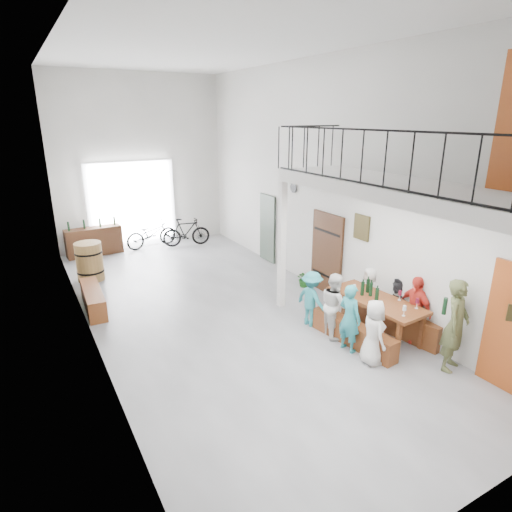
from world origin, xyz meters
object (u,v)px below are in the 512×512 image
side_bench (93,299)px  host_standing (456,325)px  bench_inner (353,334)px  oak_barrel (90,262)px  serving_counter (94,241)px  bicycle_near (151,234)px  tasting_table (376,303)px

side_bench → host_standing: size_ratio=1.04×
bench_inner → side_bench: size_ratio=1.11×
oak_barrel → host_standing: size_ratio=0.63×
oak_barrel → serving_counter: size_ratio=0.62×
bench_inner → oak_barrel: 7.14m
oak_barrel → host_standing: (4.71, -7.49, 0.30)m
serving_counter → host_standing: host_standing is taller
bench_inner → side_bench: side_bench is taller
oak_barrel → serving_counter: 2.28m
bench_inner → oak_barrel: (-3.79, 6.04, 0.30)m
bench_inner → serving_counter: size_ratio=1.14×
side_bench → serving_counter: bearing=79.8°
bench_inner → bicycle_near: 8.34m
oak_barrel → host_standing: host_standing is taller
side_bench → host_standing: 7.48m
tasting_table → oak_barrel: (-4.40, 5.97, -0.19)m
side_bench → host_standing: host_standing is taller
bench_inner → host_standing: (0.92, -1.46, 0.60)m
serving_counter → host_standing: 10.60m
host_standing → bicycle_near: size_ratio=0.93×
side_bench → oak_barrel: bearing=82.2°
side_bench → host_standing: bearing=-48.2°
bench_inner → bicycle_near: bicycle_near is taller
host_standing → oak_barrel: bearing=99.8°
tasting_table → bicycle_near: bearing=100.7°
tasting_table → serving_counter: serving_counter is taller
tasting_table → host_standing: 1.56m
serving_counter → bicycle_near: 1.81m
side_bench → oak_barrel: 1.98m
tasting_table → side_bench: bearing=135.3°
bench_inner → bicycle_near: (-1.49, 8.20, 0.24)m
serving_counter → tasting_table: bearing=-67.9°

